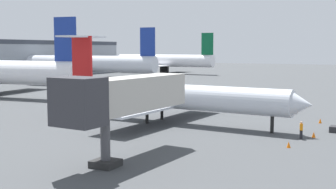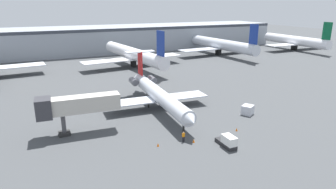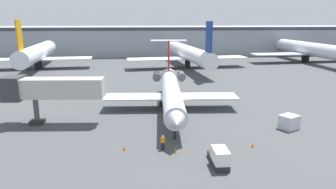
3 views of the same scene
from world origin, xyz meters
name	(u,v)px [view 3 (image 3 of 3)]	position (x,y,z in m)	size (l,w,h in m)	color
ground_plane	(179,112)	(0.00, 0.00, -0.05)	(400.00, 400.00, 0.10)	#424447
regional_jet	(171,90)	(-1.13, 1.91, 3.16)	(21.17, 32.17, 10.04)	silver
jet_bridge	(47,89)	(-18.39, -3.80, 4.87)	(13.32, 3.74, 6.59)	#B7B2A8
ground_crew_marshaller	(163,143)	(-3.56, -14.14, 0.86)	(0.46, 0.36, 1.69)	black
baggage_tug_lead	(219,158)	(1.69, -18.45, 0.84)	(1.42, 4.01, 1.90)	#262628
cargo_container_uld	(289,122)	(13.36, -8.70, 0.91)	(2.83, 2.75, 1.83)	silver
traffic_cone_near	(253,145)	(6.54, -14.29, 0.28)	(0.36, 0.36, 0.55)	orange
traffic_cone_mid	(176,151)	(-2.23, -15.06, 0.28)	(0.36, 0.36, 0.55)	orange
traffic_cone_far	(124,148)	(-7.77, -13.93, 0.28)	(0.36, 0.36, 0.55)	orange
terminal_building	(155,40)	(0.00, 81.27, 5.44)	(177.34, 23.81, 10.84)	#8C939E
parked_airliner_west_mid	(37,53)	(-34.83, 45.60, 4.49)	(30.29, 35.83, 13.79)	silver
parked_airliner_centre	(188,53)	(7.75, 43.77, 4.31)	(35.16, 41.51, 13.43)	white
parked_airliner_east_mid	(307,49)	(47.95, 52.58, 4.39)	(36.38, 43.10, 13.59)	silver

